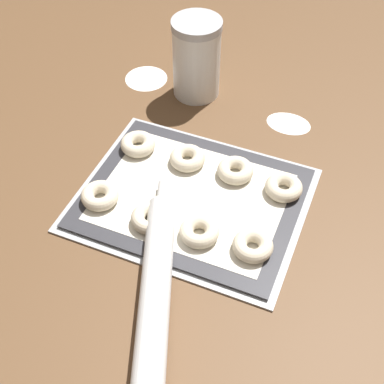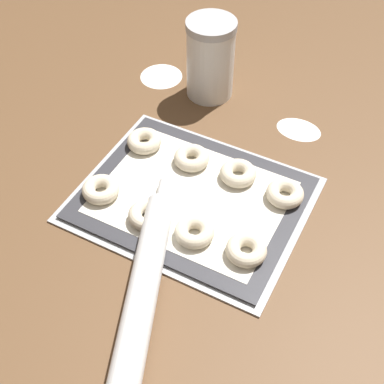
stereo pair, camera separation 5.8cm
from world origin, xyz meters
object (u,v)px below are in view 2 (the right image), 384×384
at_px(bagel_front_far_right, 246,250).
at_px(bagel_back_mid_left, 192,158).
at_px(bagel_front_far_left, 101,190).
at_px(bagel_back_far_right, 285,194).
at_px(bagel_back_far_left, 144,141).
at_px(bagel_front_mid_right, 194,232).
at_px(flour_canister, 210,59).
at_px(baking_tray, 192,199).
at_px(bagel_front_mid_left, 148,215).
at_px(bagel_back_mid_right, 238,173).
at_px(rolling_pin, 142,293).

relative_size(bagel_front_far_right, bagel_back_mid_left, 1.00).
distance_m(bagel_front_far_left, bagel_back_far_right, 0.33).
distance_m(bagel_front_far_right, bagel_back_far_left, 0.32).
height_order(bagel_front_mid_right, bagel_back_far_left, same).
height_order(bagel_front_far_right, bagel_back_far_right, same).
bearing_deg(bagel_back_far_left, bagel_back_far_right, -0.35).
height_order(bagel_back_mid_left, bagel_back_far_right, same).
xyz_separation_m(bagel_front_far_left, flour_canister, (0.03, 0.37, 0.06)).
bearing_deg(bagel_back_far_right, flour_canister, 139.22).
distance_m(baking_tray, bagel_front_mid_left, 0.10).
height_order(bagel_front_mid_left, bagel_back_mid_right, same).
bearing_deg(bagel_front_mid_left, bagel_back_mid_left, 89.39).
xyz_separation_m(bagel_front_far_left, bagel_front_far_right, (0.29, -0.00, 0.00)).
bearing_deg(bagel_front_far_left, bagel_front_mid_right, -2.05).
xyz_separation_m(bagel_back_far_left, bagel_back_far_right, (0.29, -0.00, 0.00)).
bearing_deg(bagel_front_mid_left, bagel_front_mid_right, 3.17).
bearing_deg(flour_canister, bagel_back_far_right, -40.78).
distance_m(bagel_front_far_left, bagel_front_far_right, 0.29).
bearing_deg(baking_tray, bagel_back_mid_right, 56.37).
distance_m(bagel_back_mid_left, bagel_back_far_right, 0.19).
relative_size(baking_tray, bagel_front_mid_right, 5.95).
relative_size(bagel_front_far_left, bagel_front_mid_left, 1.00).
bearing_deg(baking_tray, rolling_pin, -82.17).
relative_size(bagel_front_mid_left, bagel_front_mid_right, 1.00).
bearing_deg(bagel_back_mid_right, baking_tray, -123.63).
distance_m(bagel_front_mid_left, bagel_back_far_left, 0.19).
distance_m(bagel_front_mid_right, bagel_front_far_right, 0.09).
bearing_deg(bagel_front_mid_left, bagel_back_far_left, 122.88).
height_order(bagel_back_far_left, bagel_back_far_right, same).
relative_size(bagel_front_mid_left, flour_canister, 0.39).
relative_size(bagel_front_far_left, bagel_back_mid_right, 1.00).
xyz_separation_m(bagel_front_mid_left, flour_canister, (-0.07, 0.38, 0.06)).
height_order(bagel_back_mid_left, flour_canister, flour_canister).
height_order(bagel_front_mid_left, bagel_front_far_right, same).
bearing_deg(bagel_front_far_left, flour_canister, 84.84).
bearing_deg(rolling_pin, bagel_back_mid_left, 103.53).
distance_m(bagel_back_mid_right, rolling_pin, 0.30).
bearing_deg(rolling_pin, bagel_front_far_left, 140.05).
relative_size(bagel_front_far_left, rolling_pin, 0.15).
xyz_separation_m(baking_tray, bagel_back_mid_right, (0.05, 0.08, 0.02)).
distance_m(bagel_front_far_left, flour_canister, 0.38).
bearing_deg(flour_canister, rolling_pin, -74.48).
xyz_separation_m(baking_tray, bagel_front_mid_left, (-0.04, -0.08, 0.02)).
bearing_deg(bagel_back_mid_left, bagel_back_far_right, -0.88).
xyz_separation_m(bagel_front_mid_left, rolling_pin, (0.07, -0.14, 0.00)).
distance_m(baking_tray, bagel_front_mid_right, 0.09).
xyz_separation_m(bagel_back_far_left, flour_canister, (0.03, 0.23, 0.06)).
bearing_deg(bagel_front_mid_right, bagel_back_mid_left, 119.27).
height_order(bagel_front_mid_left, bagel_back_mid_left, same).
xyz_separation_m(bagel_front_far_left, bagel_front_mid_left, (0.11, -0.01, 0.00)).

